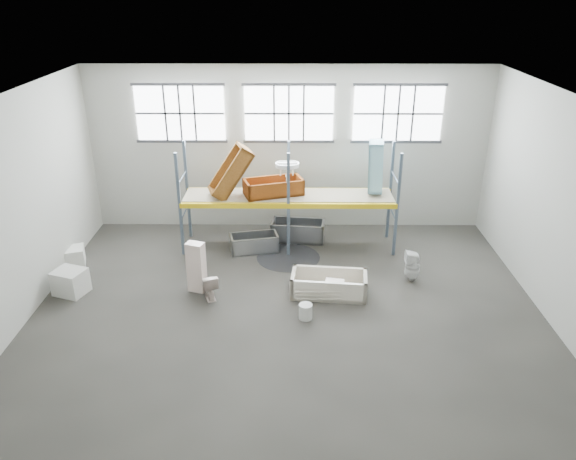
{
  "coord_description": "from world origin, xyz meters",
  "views": [
    {
      "loc": [
        0.1,
        -11.1,
        7.13
      ],
      "look_at": [
        0.0,
        1.5,
        1.4
      ],
      "focal_mm": 34.17,
      "sensor_mm": 36.0,
      "label": 1
    }
  ],
  "objects_px": {
    "rust_tub_flat": "(273,187)",
    "bucket": "(306,311)",
    "toilet_beige": "(209,285)",
    "blue_tub_upright": "(376,166)",
    "carton_near": "(70,282)",
    "toilet_white": "(412,266)",
    "cistern_tall": "(196,267)",
    "steel_tub_right": "(298,230)",
    "bathtub_beige": "(329,284)",
    "steel_tub_left": "(254,243)"
  },
  "relations": [
    {
      "from": "toilet_beige",
      "to": "rust_tub_flat",
      "type": "distance_m",
      "value": 3.65
    },
    {
      "from": "rust_tub_flat",
      "to": "carton_near",
      "type": "bearing_deg",
      "value": -150.69
    },
    {
      "from": "toilet_beige",
      "to": "bucket",
      "type": "bearing_deg",
      "value": 138.72
    },
    {
      "from": "cistern_tall",
      "to": "steel_tub_right",
      "type": "relative_size",
      "value": 0.84
    },
    {
      "from": "bathtub_beige",
      "to": "carton_near",
      "type": "bearing_deg",
      "value": -174.26
    },
    {
      "from": "toilet_beige",
      "to": "blue_tub_upright",
      "type": "relative_size",
      "value": 0.47
    },
    {
      "from": "toilet_beige",
      "to": "toilet_white",
      "type": "xyz_separation_m",
      "value": [
        5.16,
        0.88,
        0.08
      ]
    },
    {
      "from": "carton_near",
      "to": "toilet_white",
      "type": "bearing_deg",
      "value": 4.67
    },
    {
      "from": "toilet_beige",
      "to": "bucket",
      "type": "height_order",
      "value": "toilet_beige"
    },
    {
      "from": "toilet_beige",
      "to": "blue_tub_upright",
      "type": "bearing_deg",
      "value": -164.64
    },
    {
      "from": "bucket",
      "to": "carton_near",
      "type": "height_order",
      "value": "carton_near"
    },
    {
      "from": "bucket",
      "to": "blue_tub_upright",
      "type": "bearing_deg",
      "value": 63.18
    },
    {
      "from": "toilet_white",
      "to": "toilet_beige",
      "type": "bearing_deg",
      "value": -81.49
    },
    {
      "from": "toilet_white",
      "to": "blue_tub_upright",
      "type": "distance_m",
      "value": 3.07
    },
    {
      "from": "cistern_tall",
      "to": "toilet_white",
      "type": "distance_m",
      "value": 5.53
    },
    {
      "from": "bathtub_beige",
      "to": "rust_tub_flat",
      "type": "relative_size",
      "value": 1.14
    },
    {
      "from": "cistern_tall",
      "to": "steel_tub_right",
      "type": "bearing_deg",
      "value": 68.84
    },
    {
      "from": "bathtub_beige",
      "to": "carton_near",
      "type": "relative_size",
      "value": 2.54
    },
    {
      "from": "steel_tub_left",
      "to": "rust_tub_flat",
      "type": "relative_size",
      "value": 0.83
    },
    {
      "from": "rust_tub_flat",
      "to": "cistern_tall",
      "type": "bearing_deg",
      "value": -124.86
    },
    {
      "from": "bathtub_beige",
      "to": "carton_near",
      "type": "height_order",
      "value": "carton_near"
    },
    {
      "from": "cistern_tall",
      "to": "rust_tub_flat",
      "type": "height_order",
      "value": "rust_tub_flat"
    },
    {
      "from": "blue_tub_upright",
      "to": "bucket",
      "type": "xyz_separation_m",
      "value": [
        -2.03,
        -4.02,
        -2.21
      ]
    },
    {
      "from": "blue_tub_upright",
      "to": "rust_tub_flat",
      "type": "bearing_deg",
      "value": -177.65
    },
    {
      "from": "cistern_tall",
      "to": "bucket",
      "type": "bearing_deg",
      "value": -6.16
    },
    {
      "from": "blue_tub_upright",
      "to": "carton_near",
      "type": "height_order",
      "value": "blue_tub_upright"
    },
    {
      "from": "steel_tub_left",
      "to": "carton_near",
      "type": "bearing_deg",
      "value": -151.48
    },
    {
      "from": "toilet_white",
      "to": "steel_tub_left",
      "type": "relative_size",
      "value": 0.61
    },
    {
      "from": "bathtub_beige",
      "to": "cistern_tall",
      "type": "bearing_deg",
      "value": -176.9
    },
    {
      "from": "bathtub_beige",
      "to": "steel_tub_right",
      "type": "relative_size",
      "value": 1.19
    },
    {
      "from": "rust_tub_flat",
      "to": "bucket",
      "type": "relative_size",
      "value": 4.45
    },
    {
      "from": "bathtub_beige",
      "to": "steel_tub_left",
      "type": "distance_m",
      "value": 3.13
    },
    {
      "from": "steel_tub_left",
      "to": "rust_tub_flat",
      "type": "distance_m",
      "value": 1.72
    },
    {
      "from": "toilet_white",
      "to": "rust_tub_flat",
      "type": "distance_m",
      "value": 4.44
    },
    {
      "from": "toilet_white",
      "to": "cistern_tall",
      "type": "bearing_deg",
      "value": -85.45
    },
    {
      "from": "bucket",
      "to": "carton_near",
      "type": "bearing_deg",
      "value": 169.33
    },
    {
      "from": "rust_tub_flat",
      "to": "steel_tub_left",
      "type": "bearing_deg",
      "value": -144.89
    },
    {
      "from": "cistern_tall",
      "to": "bucket",
      "type": "height_order",
      "value": "cistern_tall"
    },
    {
      "from": "rust_tub_flat",
      "to": "bucket",
      "type": "xyz_separation_m",
      "value": [
        0.85,
        -3.9,
        -1.64
      ]
    },
    {
      "from": "toilet_white",
      "to": "bathtub_beige",
      "type": "bearing_deg",
      "value": -73.51
    },
    {
      "from": "bathtub_beige",
      "to": "bucket",
      "type": "bearing_deg",
      "value": -112.92
    },
    {
      "from": "toilet_beige",
      "to": "bathtub_beige",
      "type": "bearing_deg",
      "value": 163.66
    },
    {
      "from": "toilet_beige",
      "to": "toilet_white",
      "type": "distance_m",
      "value": 5.23
    },
    {
      "from": "steel_tub_left",
      "to": "bucket",
      "type": "distance_m",
      "value": 3.78
    },
    {
      "from": "toilet_beige",
      "to": "blue_tub_upright",
      "type": "distance_m",
      "value": 5.75
    },
    {
      "from": "toilet_beige",
      "to": "toilet_white",
      "type": "relative_size",
      "value": 0.8
    },
    {
      "from": "blue_tub_upright",
      "to": "bucket",
      "type": "height_order",
      "value": "blue_tub_upright"
    },
    {
      "from": "steel_tub_right",
      "to": "carton_near",
      "type": "relative_size",
      "value": 2.14
    },
    {
      "from": "steel_tub_left",
      "to": "carton_near",
      "type": "relative_size",
      "value": 1.85
    },
    {
      "from": "toilet_white",
      "to": "blue_tub_upright",
      "type": "height_order",
      "value": "blue_tub_upright"
    }
  ]
}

